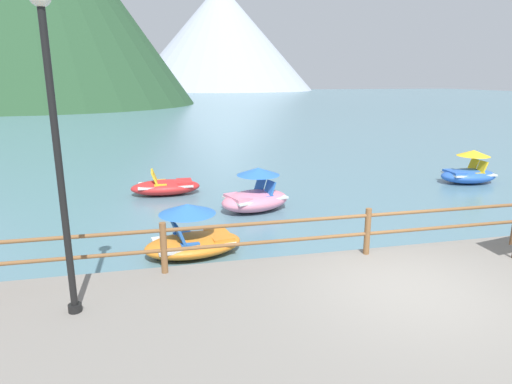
{
  "coord_description": "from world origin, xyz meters",
  "views": [
    {
      "loc": [
        -4.01,
        -6.07,
        3.83
      ],
      "look_at": [
        -1.48,
        5.0,
        0.9
      ],
      "focal_mm": 31.13,
      "sensor_mm": 36.0,
      "label": 1
    }
  ],
  "objects_px": {
    "lamp_post": "(55,131)",
    "pedal_boat_0": "(166,187)",
    "pedal_boat_2": "(469,172)",
    "pedal_boat_1": "(193,237)",
    "pedal_boat_3": "(255,196)"
  },
  "relations": [
    {
      "from": "lamp_post",
      "to": "pedal_boat_1",
      "type": "distance_m",
      "value": 4.44
    },
    {
      "from": "lamp_post",
      "to": "pedal_boat_0",
      "type": "relative_size",
      "value": 1.99
    },
    {
      "from": "pedal_boat_3",
      "to": "pedal_boat_0",
      "type": "bearing_deg",
      "value": 135.55
    },
    {
      "from": "pedal_boat_0",
      "to": "pedal_boat_1",
      "type": "xyz_separation_m",
      "value": [
        0.42,
        -5.48,
        0.13
      ]
    },
    {
      "from": "pedal_boat_0",
      "to": "pedal_boat_2",
      "type": "relative_size",
      "value": 1.05
    },
    {
      "from": "lamp_post",
      "to": "pedal_boat_2",
      "type": "relative_size",
      "value": 2.09
    },
    {
      "from": "lamp_post",
      "to": "pedal_boat_0",
      "type": "height_order",
      "value": "lamp_post"
    },
    {
      "from": "lamp_post",
      "to": "pedal_boat_2",
      "type": "bearing_deg",
      "value": 30.69
    },
    {
      "from": "pedal_boat_1",
      "to": "pedal_boat_3",
      "type": "xyz_separation_m",
      "value": [
        2.11,
        3.0,
        0.05
      ]
    },
    {
      "from": "pedal_boat_0",
      "to": "pedal_boat_2",
      "type": "xyz_separation_m",
      "value": [
        11.11,
        -0.8,
        0.15
      ]
    },
    {
      "from": "lamp_post",
      "to": "pedal_boat_3",
      "type": "xyz_separation_m",
      "value": [
        4.12,
        5.85,
        -2.68
      ]
    },
    {
      "from": "pedal_boat_0",
      "to": "pedal_boat_2",
      "type": "height_order",
      "value": "pedal_boat_2"
    },
    {
      "from": "pedal_boat_0",
      "to": "pedal_boat_1",
      "type": "bearing_deg",
      "value": -85.57
    },
    {
      "from": "lamp_post",
      "to": "pedal_boat_2",
      "type": "height_order",
      "value": "lamp_post"
    },
    {
      "from": "lamp_post",
      "to": "pedal_boat_3",
      "type": "distance_m",
      "value": 7.64
    }
  ]
}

